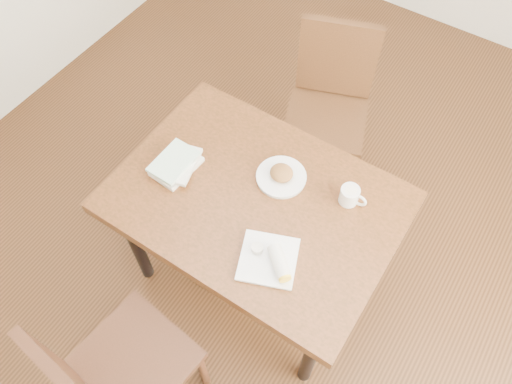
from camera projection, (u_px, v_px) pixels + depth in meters
The scene contains 9 objects.
ground at pixel (256, 272), 2.69m from camera, with size 4.00×5.00×0.01m, color #472814.
room_walls at pixel (256, 22), 1.32m from camera, with size 4.02×5.02×2.80m.
table at pixel (256, 209), 2.13m from camera, with size 1.17×0.84×0.75m.
chair_near at pixel (113, 374), 1.88m from camera, with size 0.46×0.46×0.95m.
chair_far at pixel (330, 99), 2.64m from camera, with size 0.54×0.54×0.95m.
plate_scone at pixel (281, 176), 2.10m from camera, with size 0.21×0.21×0.07m.
coffee_mug at pixel (350, 195), 2.02m from camera, with size 0.12×0.08×0.08m.
plate_burrito at pixel (272, 260), 1.88m from camera, with size 0.28×0.28×0.07m.
book_stack at pixel (177, 164), 2.12m from camera, with size 0.18×0.23×0.05m.
Camera 1 is at (0.60, -0.91, 2.50)m, focal length 35.00 mm.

